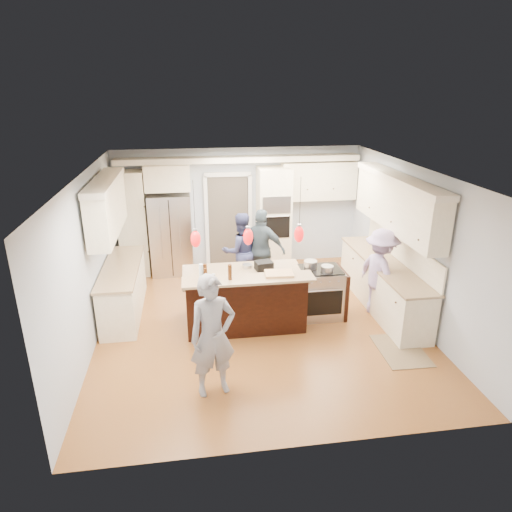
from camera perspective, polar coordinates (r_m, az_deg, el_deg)
The scene contains 23 objects.
ground_plane at distance 8.21m, azimuth 0.36°, elevation -8.39°, with size 6.00×6.00×0.00m, color #A8702E.
room_shell at distance 7.50m, azimuth 0.39°, elevation 3.85°, with size 5.54×6.04×2.72m.
refrigerator at distance 10.22m, azimuth -10.55°, elevation 2.70°, with size 0.90×0.70×1.80m, color #B7B7BC.
oven_column at distance 10.34m, azimuth 2.23°, elevation 4.69°, with size 0.72×0.69×2.30m.
back_upper_cabinets at distance 10.13m, azimuth -6.24°, elevation 7.29°, with size 5.30×0.61×2.54m.
right_counter_run at distance 8.71m, azimuth 16.16°, elevation 0.13°, with size 0.64×3.10×2.51m.
left_cabinets at distance 8.53m, azimuth -16.94°, elevation -0.39°, with size 0.64×2.30×2.51m.
kitchen_island at distance 8.02m, azimuth -1.47°, elevation -5.23°, with size 2.10×1.46×1.12m.
island_range at distance 8.37m, azimuth 8.11°, elevation -4.52°, with size 0.82×0.71×0.92m.
pendant_lights at distance 6.99m, azimuth -0.99°, elevation 2.47°, with size 1.75×0.15×1.03m.
person_bar_end at distance 6.15m, azimuth -5.43°, elevation -9.94°, with size 0.63×0.41×1.73m, color gray.
person_far_left at distance 9.31m, azimuth -1.93°, elevation 0.63°, with size 0.78×0.61×1.60m, color navy.
person_far_right at distance 9.25m, azimuth 0.72°, elevation 0.76°, with size 0.99×0.41×1.69m, color #42535D.
person_range_side at distance 8.50m, azimuth 15.27°, elevation -2.03°, with size 1.05×0.61×1.63m, color #AC95C9.
floor_rug at distance 7.79m, azimuth 17.66°, elevation -11.18°, with size 0.70×1.02×0.01m, color olive.
water_bottle at distance 7.08m, azimuth -6.86°, elevation -2.10°, with size 0.07×0.07×0.29m, color silver.
beer_bottle_a at distance 7.14m, azimuth -6.38°, elevation -2.01°, with size 0.06×0.06×0.26m, color #40200B.
beer_bottle_b at distance 7.05m, azimuth -6.33°, elevation -2.42°, with size 0.06×0.06×0.23m, color #40200B.
beer_bottle_c at distance 7.12m, azimuth -3.29°, elevation -2.02°, with size 0.06×0.06×0.25m, color #40200B.
drink_can at distance 7.14m, azimuth -5.33°, elevation -2.65°, with size 0.06×0.06×0.11m, color #B7B7BC.
cutting_board at distance 7.35m, azimuth 2.89°, elevation -2.20°, with size 0.45×0.32×0.04m, color tan.
pot_large at distance 8.17m, azimuth 6.83°, elevation -1.04°, with size 0.24×0.24×0.14m, color #B7B7BC.
pot_small at distance 8.05m, azimuth 8.89°, elevation -1.58°, with size 0.22×0.22×0.11m, color #B7B7BC.
Camera 1 is at (-1.11, -7.10, 3.98)m, focal length 32.00 mm.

